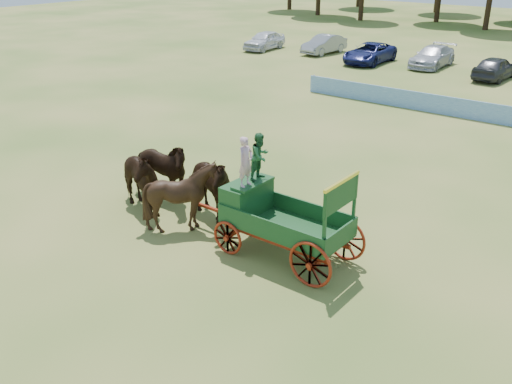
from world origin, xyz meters
name	(u,v)px	position (x,y,z in m)	size (l,w,h in m)	color
ground	(380,283)	(0.00, 0.00, 0.00)	(160.00, 160.00, 0.00)	#AA944D
horse_lead_left	(135,180)	(-9.08, -0.97, 1.19)	(1.28, 2.82, 2.38)	black
horse_lead_right	(158,171)	(-9.08, 0.13, 1.19)	(1.28, 2.82, 2.38)	black
horse_wheel_left	(184,197)	(-6.68, -0.97, 1.19)	(1.92, 2.16, 2.38)	black
horse_wheel_right	(207,186)	(-6.68, 0.13, 1.19)	(1.28, 2.82, 2.38)	black
farm_dray	(267,203)	(-3.71, -0.40, 1.59)	(6.00, 2.00, 3.68)	#9A220F
parked_cars	(469,64)	(-7.78, 29.56, 0.79)	(37.14, 7.17, 1.64)	silver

